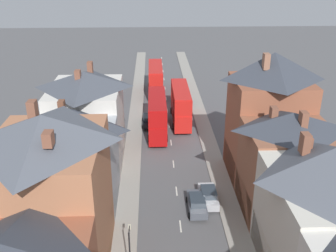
# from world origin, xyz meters

# --- Properties ---
(pavement_left) EXTENTS (2.20, 104.00, 0.14)m
(pavement_left) POSITION_xyz_m (-5.10, 38.00, 0.07)
(pavement_left) COLOR gray
(pavement_left) RESTS_ON ground
(pavement_right) EXTENTS (2.20, 104.00, 0.14)m
(pavement_right) POSITION_xyz_m (5.10, 38.00, 0.07)
(pavement_right) COLOR gray
(pavement_right) RESTS_ON ground
(centre_line_dashes) EXTENTS (0.14, 97.80, 0.01)m
(centre_line_dashes) POSITION_xyz_m (0.00, 36.00, 0.01)
(centre_line_dashes) COLOR silver
(centre_line_dashes) RESTS_ON ground
(terrace_row_left) EXTENTS (8.00, 48.93, 14.01)m
(terrace_row_left) POSITION_xyz_m (-10.19, 10.92, 6.07)
(terrace_row_left) COLOR #ADB2B7
(terrace_row_left) RESTS_ON ground
(terrace_row_right) EXTENTS (8.00, 41.92, 14.42)m
(terrace_row_right) POSITION_xyz_m (10.18, 10.47, 5.91)
(terrace_row_right) COLOR #B2704C
(terrace_row_right) RESTS_ON ground
(double_decker_bus_lead) EXTENTS (2.74, 10.80, 5.30)m
(double_decker_bus_lead) POSITION_xyz_m (-1.81, 39.37, 2.82)
(double_decker_bus_lead) COLOR #B70F0F
(double_decker_bus_lead) RESTS_ON ground
(double_decker_bus_mid_street) EXTENTS (2.74, 10.80, 5.30)m
(double_decker_bus_mid_street) POSITION_xyz_m (1.79, 43.35, 2.82)
(double_decker_bus_mid_street) COLOR red
(double_decker_bus_mid_street) RESTS_ON ground
(double_decker_bus_far_approaching) EXTENTS (2.74, 10.80, 5.30)m
(double_decker_bus_far_approaching) POSITION_xyz_m (-1.81, 56.58, 2.82)
(double_decker_bus_far_approaching) COLOR red
(double_decker_bus_far_approaching) RESTS_ON ground
(car_near_blue) EXTENTS (1.90, 4.03, 1.63)m
(car_near_blue) POSITION_xyz_m (3.10, 51.73, 0.82)
(car_near_blue) COLOR navy
(car_near_blue) RESTS_ON ground
(car_near_silver) EXTENTS (1.90, 4.32, 1.62)m
(car_near_silver) POSITION_xyz_m (1.80, 20.48, 0.82)
(car_near_silver) COLOR #4C515B
(car_near_silver) RESTS_ON ground
(car_parked_left_a) EXTENTS (1.90, 4.53, 1.67)m
(car_parked_left_a) POSITION_xyz_m (-3.10, 42.03, 0.84)
(car_parked_left_a) COLOR black
(car_parked_left_a) RESTS_ON ground
(car_parked_right_a) EXTENTS (1.90, 4.21, 1.68)m
(car_parked_right_a) POSITION_xyz_m (3.10, 21.72, 0.85)
(car_parked_right_a) COLOR #B7BABF
(car_parked_right_a) RESTS_ON ground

